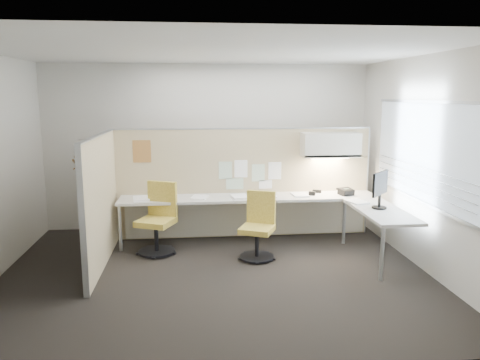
{
  "coord_description": "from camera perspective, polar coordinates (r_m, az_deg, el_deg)",
  "views": [
    {
      "loc": [
        -0.26,
        -5.77,
        2.29
      ],
      "look_at": [
        0.41,
        0.8,
        1.08
      ],
      "focal_mm": 35.0,
      "sensor_mm": 36.0,
      "label": 1
    }
  ],
  "objects": [
    {
      "name": "ceiling",
      "position": [
        5.8,
        -3.32,
        15.46
      ],
      "size": [
        5.5,
        4.5,
        0.01
      ],
      "primitive_type": "cube",
      "color": "white",
      "rests_on": "wall_back"
    },
    {
      "name": "paper_stack_1",
      "position": [
        7.19,
        -4.96,
        -2.1
      ],
      "size": [
        0.3,
        0.35,
        0.02
      ],
      "primitive_type": "cube",
      "rotation": [
        0.0,
        0.0,
        -0.25
      ],
      "color": "white",
      "rests_on": "desk"
    },
    {
      "name": "floor",
      "position": [
        6.22,
        -3.04,
        -11.29
      ],
      "size": [
        5.5,
        4.5,
        0.01
      ],
      "primitive_type": "cube",
      "color": "black",
      "rests_on": "ground"
    },
    {
      "name": "window_pane",
      "position": [
        6.54,
        21.43,
        3.17
      ],
      "size": [
        0.01,
        2.8,
        1.3
      ],
      "primitive_type": "cube",
      "color": "#99A8B1",
      "rests_on": "wall_right"
    },
    {
      "name": "coat_hook",
      "position": [
        5.76,
        -18.98,
        1.0
      ],
      "size": [
        0.18,
        0.48,
        1.44
      ],
      "color": "silver",
      "rests_on": "partition_left"
    },
    {
      "name": "partition_left",
      "position": [
        6.55,
        -16.58,
        -2.54
      ],
      "size": [
        0.06,
        2.2,
        1.75
      ],
      "primitive_type": "cube",
      "color": "tan",
      "rests_on": "floor"
    },
    {
      "name": "wall_front",
      "position": [
        3.64,
        -1.5,
        -3.77
      ],
      "size": [
        5.5,
        0.02,
        2.8
      ],
      "primitive_type": "cube",
      "color": "beige",
      "rests_on": "ground"
    },
    {
      "name": "wall_back",
      "position": [
        8.08,
        -3.93,
        4.03
      ],
      "size": [
        5.5,
        0.02,
        2.8
      ],
      "primitive_type": "cube",
      "color": "beige",
      "rests_on": "ground"
    },
    {
      "name": "wall_right",
      "position": [
        6.57,
        21.54,
        1.87
      ],
      "size": [
        0.02,
        4.5,
        2.8
      ],
      "primitive_type": "cube",
      "color": "beige",
      "rests_on": "ground"
    },
    {
      "name": "partition_back",
      "position": [
        7.55,
        0.46,
        -0.42
      ],
      "size": [
        4.1,
        0.06,
        1.75
      ],
      "primitive_type": "cube",
      "color": "tan",
      "rests_on": "floor"
    },
    {
      "name": "paper_stack_2",
      "position": [
        7.13,
        -0.04,
        -2.1
      ],
      "size": [
        0.27,
        0.33,
        0.04
      ],
      "primitive_type": "cube",
      "rotation": [
        0.0,
        0.0,
        0.14
      ],
      "color": "white",
      "rests_on": "desk"
    },
    {
      "name": "stapler",
      "position": [
        7.62,
        9.37,
        -1.37
      ],
      "size": [
        0.14,
        0.09,
        0.05
      ],
      "primitive_type": "cube",
      "rotation": [
        0.0,
        0.0,
        -0.38
      ],
      "color": "black",
      "rests_on": "desk"
    },
    {
      "name": "paper_stack_5",
      "position": [
        7.06,
        14.08,
        -2.6
      ],
      "size": [
        0.31,
        0.36,
        0.02
      ],
      "primitive_type": "cube",
      "rotation": [
        0.0,
        0.0,
        0.31
      ],
      "color": "white",
      "rests_on": "desk"
    },
    {
      "name": "overhead_bin",
      "position": [
        7.52,
        10.95,
        4.24
      ],
      "size": [
        0.9,
        0.36,
        0.38
      ],
      "primitive_type": "cube",
      "color": "beige",
      "rests_on": "partition_back"
    },
    {
      "name": "desk",
      "position": [
        7.2,
        3.89,
        -3.2
      ],
      "size": [
        4.0,
        2.07,
        0.73
      ],
      "color": "beige",
      "rests_on": "floor"
    },
    {
      "name": "pinned_papers",
      "position": [
        7.5,
        1.1,
        0.73
      ],
      "size": [
        1.01,
        0.0,
        0.47
      ],
      "color": "#8CBF8C",
      "rests_on": "partition_back"
    },
    {
      "name": "monitor",
      "position": [
        6.72,
        16.71,
        -0.88
      ],
      "size": [
        0.36,
        0.38,
        0.51
      ],
      "rotation": [
        0.0,
        0.0,
        0.82
      ],
      "color": "black",
      "rests_on": "desk"
    },
    {
      "name": "chair_right",
      "position": [
        6.64,
        2.24,
        -5.87
      ],
      "size": [
        0.57,
        0.59,
        0.93
      ],
      "rotation": [
        0.0,
        0.0,
        -0.42
      ],
      "color": "black",
      "rests_on": "floor"
    },
    {
      "name": "tape_dispenser",
      "position": [
        7.43,
        8.77,
        -1.63
      ],
      "size": [
        0.12,
        0.09,
        0.06
      ],
      "primitive_type": "cube",
      "rotation": [
        0.0,
        0.0,
        -0.4
      ],
      "color": "black",
      "rests_on": "desk"
    },
    {
      "name": "paper_stack_4",
      "position": [
        7.39,
        7.32,
        -1.8
      ],
      "size": [
        0.25,
        0.31,
        0.02
      ],
      "primitive_type": "cube",
      "rotation": [
        0.0,
        0.0,
        0.06
      ],
      "color": "white",
      "rests_on": "desk"
    },
    {
      "name": "phone",
      "position": [
        7.54,
        12.76,
        -1.41
      ],
      "size": [
        0.26,
        0.25,
        0.12
      ],
      "rotation": [
        0.0,
        0.0,
        0.33
      ],
      "color": "black",
      "rests_on": "desk"
    },
    {
      "name": "task_light_strip",
      "position": [
        7.55,
        10.9,
        2.66
      ],
      "size": [
        0.6,
        0.06,
        0.02
      ],
      "primitive_type": "cube",
      "color": "#FFEABF",
      "rests_on": "overhead_bin"
    },
    {
      "name": "paper_stack_0",
      "position": [
        7.18,
        -11.95,
        -2.25
      ],
      "size": [
        0.27,
        0.33,
        0.03
      ],
      "primitive_type": "cube",
      "rotation": [
        0.0,
        0.0,
        0.15
      ],
      "color": "white",
      "rests_on": "desk"
    },
    {
      "name": "chair_left",
      "position": [
        6.95,
        -9.94,
        -4.91
      ],
      "size": [
        0.63,
        0.64,
        1.02
      ],
      "rotation": [
        0.0,
        0.0,
        -0.41
      ],
      "color": "black",
      "rests_on": "floor"
    },
    {
      "name": "poster",
      "position": [
        7.43,
        -11.88,
        3.44
      ],
      "size": [
        0.28,
        0.0,
        0.35
      ],
      "primitive_type": "cube",
      "color": "orange",
      "rests_on": "partition_back"
    },
    {
      "name": "paper_stack_3",
      "position": [
        7.32,
        3.52,
        -1.89
      ],
      "size": [
        0.23,
        0.3,
        0.01
      ],
      "primitive_type": "cube",
      "rotation": [
        0.0,
        0.0,
        -0.01
      ],
      "color": "white",
      "rests_on": "desk"
    }
  ]
}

